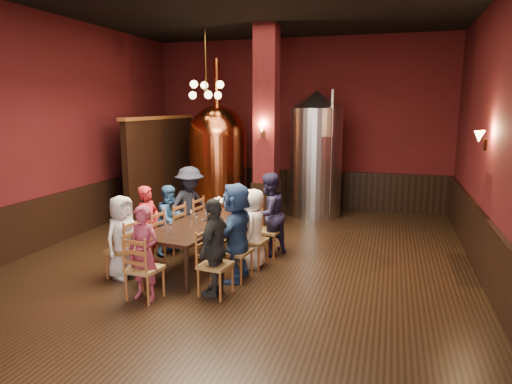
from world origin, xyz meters
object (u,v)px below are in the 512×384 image
(copper_kettle, at_px, (218,158))
(steel_vessel, at_px, (316,154))
(person_1, at_px, (148,226))
(person_2, at_px, (171,220))
(dining_table, at_px, (201,227))
(rose_vase, at_px, (218,203))
(person_0, at_px, (122,237))

(copper_kettle, height_order, steel_vessel, copper_kettle)
(person_1, distance_m, steel_vessel, 5.03)
(person_2, bearing_deg, steel_vessel, -15.26)
(dining_table, distance_m, person_1, 0.91)
(dining_table, height_order, person_1, person_1)
(person_2, bearing_deg, dining_table, -105.50)
(person_1, relative_size, person_2, 1.07)
(steel_vessel, relative_size, rose_vase, 9.21)
(person_2, xyz_separation_m, copper_kettle, (-0.40, 3.48, 0.77))
(copper_kettle, xyz_separation_m, rose_vase, (1.26, -3.24, -0.45))
(person_2, distance_m, rose_vase, 0.95)
(dining_table, relative_size, rose_vase, 7.45)
(person_2, xyz_separation_m, rose_vase, (0.86, 0.25, 0.32))
(steel_vessel, bearing_deg, dining_table, -106.84)
(person_0, relative_size, rose_vase, 4.00)
(person_2, xyz_separation_m, steel_vessel, (2.08, 3.80, 0.90))
(steel_vessel, height_order, rose_vase, steel_vessel)
(person_0, distance_m, person_2, 1.33)
(person_0, height_order, person_1, person_1)
(person_1, height_order, copper_kettle, copper_kettle)
(person_1, relative_size, copper_kettle, 0.36)
(person_1, bearing_deg, copper_kettle, 12.06)
(person_0, height_order, rose_vase, person_0)
(dining_table, bearing_deg, person_0, -130.36)
(dining_table, height_order, steel_vessel, steel_vessel)
(person_0, xyz_separation_m, copper_kettle, (-0.22, 4.80, 0.74))
(person_2, height_order, copper_kettle, copper_kettle)
(person_2, bearing_deg, copper_kettle, 19.95)
(steel_vessel, bearing_deg, person_1, -115.98)
(person_1, bearing_deg, steel_vessel, -18.17)
(person_2, height_order, rose_vase, person_2)
(person_2, distance_m, copper_kettle, 3.59)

